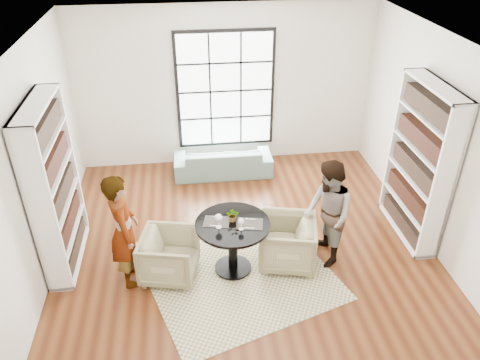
{
  "coord_description": "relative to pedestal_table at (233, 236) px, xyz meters",
  "views": [
    {
      "loc": [
        -0.78,
        -5.22,
        4.52
      ],
      "look_at": [
        -0.06,
        0.4,
        1.07
      ],
      "focal_mm": 35.0,
      "sensor_mm": 36.0,
      "label": 1
    }
  ],
  "objects": [
    {
      "name": "ground",
      "position": [
        0.24,
        0.25,
        -0.58
      ],
      "size": [
        6.0,
        6.0,
        0.0
      ],
      "primitive_type": "plane",
      "color": "brown"
    },
    {
      "name": "room_shell",
      "position": [
        0.24,
        0.79,
        0.68
      ],
      "size": [
        6.0,
        6.01,
        6.0
      ],
      "color": "silver",
      "rests_on": "ground"
    },
    {
      "name": "rug",
      "position": [
        0.04,
        -0.04,
        -0.57
      ],
      "size": [
        3.03,
        3.03,
        0.01
      ],
      "primitive_type": "cube",
      "rotation": [
        0.0,
        0.0,
        0.32
      ],
      "color": "beige",
      "rests_on": "ground"
    },
    {
      "name": "pedestal_table",
      "position": [
        0.0,
        0.0,
        0.0
      ],
      "size": [
        1.01,
        1.01,
        0.8
      ],
      "rotation": [
        0.0,
        0.0,
        -0.21
      ],
      "color": "black",
      "rests_on": "ground"
    },
    {
      "name": "sofa",
      "position": [
        0.12,
        2.7,
        -0.32
      ],
      "size": [
        1.83,
        0.73,
        0.53
      ],
      "primitive_type": "imported",
      "rotation": [
        0.0,
        0.0,
        3.13
      ],
      "color": "slate",
      "rests_on": "ground"
    },
    {
      "name": "armchair_left",
      "position": [
        -0.87,
        -0.01,
        -0.24
      ],
      "size": [
        0.89,
        0.87,
        0.68
      ],
      "primitive_type": "imported",
      "rotation": [
        0.0,
        0.0,
        1.34
      ],
      "color": "tan",
      "rests_on": "ground"
    },
    {
      "name": "armchair_right",
      "position": [
        0.77,
        0.05,
        -0.22
      ],
      "size": [
        0.93,
        0.92,
        0.71
      ],
      "primitive_type": "imported",
      "rotation": [
        0.0,
        0.0,
        -1.8
      ],
      "color": "#C0B289",
      "rests_on": "ground"
    },
    {
      "name": "person_left",
      "position": [
        -1.42,
        -0.01,
        0.24
      ],
      "size": [
        0.49,
        0.66,
        1.64
      ],
      "primitive_type": "imported",
      "rotation": [
        0.0,
        0.0,
        1.75
      ],
      "color": "gray",
      "rests_on": "ground"
    },
    {
      "name": "person_right",
      "position": [
        1.32,
        0.05,
        0.21
      ],
      "size": [
        0.65,
        0.81,
        1.58
      ],
      "primitive_type": "imported",
      "rotation": [
        0.0,
        0.0,
        -1.5
      ],
      "color": "gray",
      "rests_on": "ground"
    },
    {
      "name": "placemat_left",
      "position": [
        -0.21,
        0.05,
        0.23
      ],
      "size": [
        0.39,
        0.32,
        0.01
      ],
      "primitive_type": "cube",
      "rotation": [
        0.0,
        0.0,
        -0.21
      ],
      "color": "#282422",
      "rests_on": "pedestal_table"
    },
    {
      "name": "placemat_right",
      "position": [
        0.22,
        -0.05,
        0.23
      ],
      "size": [
        0.39,
        0.32,
        0.01
      ],
      "primitive_type": "cube",
      "rotation": [
        0.0,
        0.0,
        -0.21
      ],
      "color": "#282422",
      "rests_on": "pedestal_table"
    },
    {
      "name": "cutlery_left",
      "position": [
        -0.21,
        0.05,
        0.23
      ],
      "size": [
        0.18,
        0.24,
        0.01
      ],
      "primitive_type": null,
      "rotation": [
        0.0,
        0.0,
        -0.21
      ],
      "color": "silver",
      "rests_on": "placemat_left"
    },
    {
      "name": "cutlery_right",
      "position": [
        0.22,
        -0.05,
        0.23
      ],
      "size": [
        0.18,
        0.24,
        0.01
      ],
      "primitive_type": null,
      "rotation": [
        0.0,
        0.0,
        -0.21
      ],
      "color": "silver",
      "rests_on": "placemat_right"
    },
    {
      "name": "wine_glass_left",
      "position": [
        -0.19,
        -0.07,
        0.37
      ],
      "size": [
        0.1,
        0.1,
        0.21
      ],
      "color": "silver",
      "rests_on": "pedestal_table"
    },
    {
      "name": "wine_glass_right",
      "position": [
        0.09,
        -0.15,
        0.35
      ],
      "size": [
        0.08,
        0.08,
        0.17
      ],
      "color": "silver",
      "rests_on": "pedestal_table"
    },
    {
      "name": "flower_centerpiece",
      "position": [
        0.01,
        0.05,
        0.32
      ],
      "size": [
        0.2,
        0.18,
        0.19
      ],
      "primitive_type": "imported",
      "rotation": [
        0.0,
        0.0,
        -0.19
      ],
      "color": "gray",
      "rests_on": "pedestal_table"
    }
  ]
}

